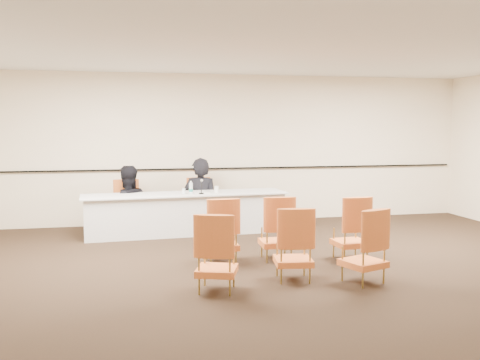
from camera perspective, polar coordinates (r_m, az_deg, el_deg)
name	(u,v)px	position (r m, az deg, el deg)	size (l,w,h in m)	color
floor	(290,272)	(7.34, 5.34, -9.72)	(10.00, 10.00, 0.00)	black
ceiling	(292,45)	(7.15, 5.57, 14.13)	(10.00, 10.00, 0.00)	silver
wall_back	(232,149)	(10.97, -0.85, 3.37)	(10.00, 0.04, 3.00)	beige
wall_rail	(233,168)	(10.95, -0.80, 1.27)	(9.80, 0.04, 0.03)	black
panel_table	(186,213)	(9.82, -5.82, -3.57)	(3.69, 0.85, 0.74)	silver
panelist_main	(201,207)	(10.43, -4.22, -2.90)	(0.70, 0.46, 1.92)	black
panelist_main_chair	(201,203)	(10.41, -4.22, -2.44)	(0.50, 0.50, 0.95)	#B66020
panelist_second	(127,211)	(10.25, -11.93, -3.23)	(0.83, 0.64, 1.70)	black
panelist_second_chair	(127,206)	(10.23, -11.94, -2.69)	(0.50, 0.50, 0.95)	#B66020
papers	(202,193)	(9.78, -4.02, -1.39)	(0.30, 0.22, 0.00)	white
microphone	(201,187)	(9.65, -4.15, -0.72)	(0.09, 0.19, 0.26)	black
water_bottle	(191,187)	(9.67, -5.26, -0.79)	(0.07, 0.07, 0.23)	#18877B
drinking_glass	(184,191)	(9.71, -6.02, -1.18)	(0.06, 0.06, 0.10)	silver
coffee_cup	(216,189)	(9.81, -2.52, -1.02)	(0.08, 0.08, 0.12)	white
aud_chair_front_left	(221,230)	(7.68, -2.04, -5.37)	(0.50, 0.50, 0.95)	#B66020
aud_chair_front_mid	(276,228)	(7.88, 3.90, -5.08)	(0.50, 0.50, 0.95)	#B66020
aud_chair_front_right	(351,228)	(8.02, 11.72, -5.01)	(0.50, 0.50, 0.95)	#B66020
aud_chair_back_left	(217,252)	(6.39, -2.50, -7.65)	(0.50, 0.50, 0.95)	#B66020
aud_chair_back_mid	(293,243)	(6.86, 5.70, -6.74)	(0.50, 0.50, 0.95)	#B66020
aud_chair_back_right	(363,245)	(6.89, 13.03, -6.80)	(0.50, 0.50, 0.95)	#B66020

